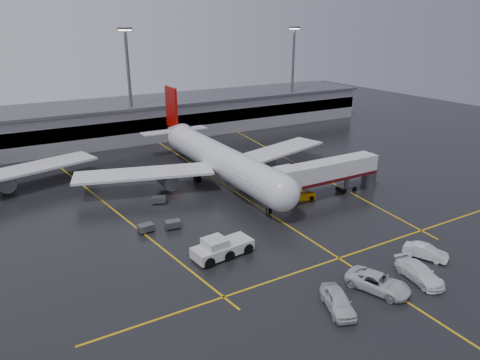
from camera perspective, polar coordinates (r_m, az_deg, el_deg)
ground at (r=69.56m, az=0.60°, el=-2.33°), size 220.00×220.00×0.00m
apron_line_centre at (r=69.56m, az=0.60°, el=-2.33°), size 0.25×90.00×0.02m
apron_line_stop at (r=53.72m, az=12.83°, el=-9.96°), size 60.00×0.25×0.02m
apron_line_left at (r=71.63m, az=-17.56°, el=-2.63°), size 9.99×69.35×0.02m
apron_line_right at (r=86.91m, az=7.47°, el=2.10°), size 7.57×69.64×0.02m
terminal at (r=110.62m, az=-12.27°, el=7.96°), size 122.00×19.00×8.60m
light_mast_mid at (r=101.98m, az=-14.33°, el=12.62°), size 3.00×1.20×25.45m
light_mast_right at (r=122.21m, az=6.94°, el=14.18°), size 3.00×1.20×25.45m
main_airliner at (r=76.18m, az=-3.11°, el=2.99°), size 48.80×45.60×14.10m
jet_bridge at (r=70.29m, az=11.50°, el=0.91°), size 19.90×3.40×6.05m
pushback_tractor at (r=52.42m, az=-2.50°, el=-8.92°), size 7.69×3.89×2.65m
belt_loader at (r=69.48m, az=8.15°, el=-2.04°), size 4.14×2.61×2.44m
service_van_a at (r=48.56m, az=17.64°, el=-12.67°), size 5.16×7.25×1.83m
service_van_b at (r=51.82m, az=22.45°, el=-11.16°), size 3.41×6.40×1.77m
service_van_c at (r=56.57m, az=23.15°, el=-8.63°), size 3.73×5.25×1.64m
service_van_d at (r=44.72m, az=12.71°, el=-15.21°), size 4.05×5.94×1.88m
baggage_cart_a at (r=59.95m, az=-8.77°, el=-5.73°), size 2.17×1.58×1.12m
baggage_cart_b at (r=59.58m, az=-12.24°, el=-6.13°), size 2.10×1.45×1.12m
baggage_cart_c at (r=68.37m, az=-10.56°, el=-2.53°), size 2.32×1.88×1.12m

